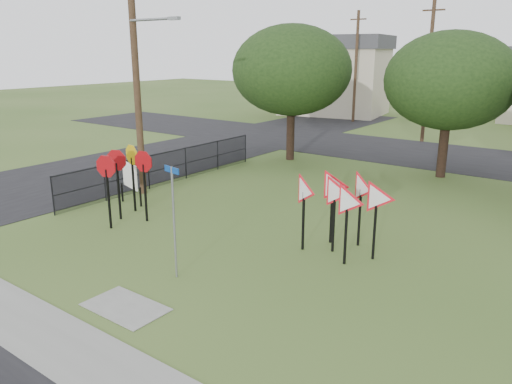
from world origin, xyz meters
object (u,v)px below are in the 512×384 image
street_name_sign (174,216)px  stop_sign_cluster (125,168)px  yield_sign_cluster (342,196)px  info_board (130,177)px

street_name_sign → stop_sign_cluster: street_name_sign is taller
stop_sign_cluster → yield_sign_cluster: (7.50, 1.88, -0.13)m
yield_sign_cluster → info_board: 8.97m
street_name_sign → stop_sign_cluster: bearing=154.2°
yield_sign_cluster → info_board: size_ratio=1.83×
street_name_sign → stop_sign_cluster: size_ratio=1.19×
street_name_sign → yield_sign_cluster: 5.00m
stop_sign_cluster → yield_sign_cluster: stop_sign_cluster is taller
yield_sign_cluster → stop_sign_cluster: bearing=-165.9°
street_name_sign → yield_sign_cluster: street_name_sign is taller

